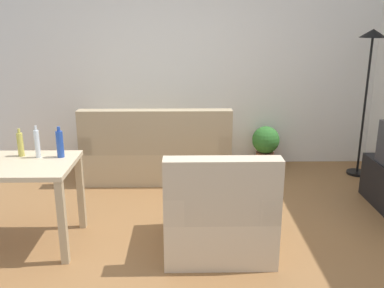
{
  "coord_description": "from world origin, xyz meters",
  "views": [
    {
      "loc": [
        0.04,
        -3.45,
        1.91
      ],
      "look_at": [
        0.1,
        0.5,
        0.75
      ],
      "focal_mm": 39.56,
      "sensor_mm": 36.0,
      "label": 1
    }
  ],
  "objects": [
    {
      "name": "ground_plane",
      "position": [
        0.0,
        0.0,
        -0.01
      ],
      "size": [
        5.2,
        4.4,
        0.02
      ],
      "primitive_type": "cube",
      "color": "olive"
    },
    {
      "name": "wall_rear",
      "position": [
        0.0,
        2.2,
        1.35
      ],
      "size": [
        5.2,
        0.1,
        2.7
      ],
      "primitive_type": "cube",
      "color": "silver",
      "rests_on": "ground_plane"
    },
    {
      "name": "couch",
      "position": [
        -0.31,
        1.59,
        0.31
      ],
      "size": [
        1.78,
        0.84,
        0.92
      ],
      "rotation": [
        0.0,
        0.0,
        3.14
      ],
      "color": "tan",
      "rests_on": "ground_plane"
    },
    {
      "name": "torchiere_lamp",
      "position": [
        2.25,
        1.65,
        1.41
      ],
      "size": [
        0.32,
        0.32,
        1.81
      ],
      "color": "black",
      "rests_on": "ground_plane"
    },
    {
      "name": "desk",
      "position": [
        -1.51,
        -0.07,
        0.65
      ],
      "size": [
        1.2,
        0.7,
        0.76
      ],
      "rotation": [
        0.0,
        0.0,
        0.0
      ],
      "color": "#C6B28E",
      "rests_on": "ground_plane"
    },
    {
      "name": "potted_plant",
      "position": [
        1.1,
        1.9,
        0.33
      ],
      "size": [
        0.36,
        0.36,
        0.57
      ],
      "color": "brown",
      "rests_on": "ground_plane"
    },
    {
      "name": "armchair",
      "position": [
        0.32,
        -0.18,
        0.32
      ],
      "size": [
        0.9,
        0.84,
        0.92
      ],
      "rotation": [
        0.0,
        0.0,
        3.14
      ],
      "color": "beige",
      "rests_on": "ground_plane"
    },
    {
      "name": "bottle_squat",
      "position": [
        -1.41,
        0.12,
        0.87
      ],
      "size": [
        0.05,
        0.05,
        0.25
      ],
      "color": "#BCB24C",
      "rests_on": "desk"
    },
    {
      "name": "bottle_clear",
      "position": [
        -1.25,
        0.08,
        0.89
      ],
      "size": [
        0.04,
        0.04,
        0.28
      ],
      "color": "silver",
      "rests_on": "desk"
    },
    {
      "name": "bottle_blue",
      "position": [
        -1.05,
        0.08,
        0.88
      ],
      "size": [
        0.06,
        0.06,
        0.27
      ],
      "color": "#2347A3",
      "rests_on": "desk"
    }
  ]
}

